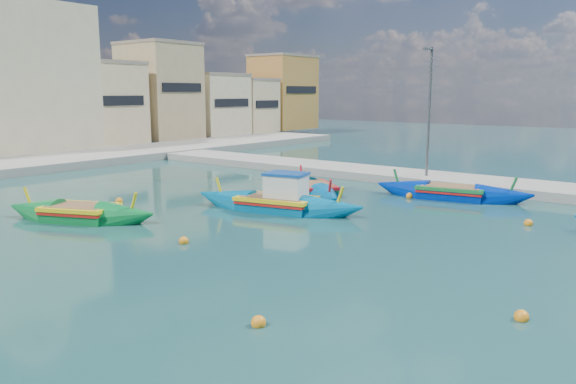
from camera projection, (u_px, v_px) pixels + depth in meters
ground at (364, 279)px, 16.56m from camera, size 160.00×160.00×0.00m
east_quay at (533, 189)px, 30.47m from camera, size 4.00×70.00×0.50m
church_block at (14, 56)px, 47.10m from camera, size 10.00×10.00×19.10m
quay_street_lamp at (429, 111)px, 32.96m from camera, size 1.18×0.16×8.00m
luzzu_turquoise_cabin at (277, 204)px, 26.05m from camera, size 3.78×8.97×2.81m
luzzu_cyan_mid at (314, 191)px, 30.08m from camera, size 6.05×7.03×2.23m
luzzu_green at (80, 215)px, 24.15m from camera, size 4.64×7.44×2.30m
luzzu_blue_south at (451, 194)px, 29.07m from camera, size 3.36×8.51×2.40m
mooring_buoys at (277, 243)px, 20.29m from camera, size 23.83×20.52×0.36m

